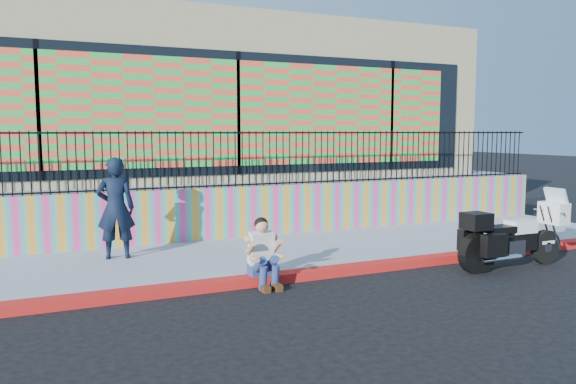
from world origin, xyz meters
TOP-DOWN VIEW (x-y plane):
  - ground at (0.00, 0.00)m, footprint 90.00×90.00m
  - red_curb at (0.00, 0.00)m, footprint 16.00×0.30m
  - sidewalk at (0.00, 1.65)m, footprint 16.00×3.00m
  - mural_wall at (0.00, 3.25)m, footprint 16.00×0.20m
  - metal_fence at (0.00, 3.25)m, footprint 15.80×0.04m
  - elevated_platform at (0.00, 8.35)m, footprint 16.00×10.00m
  - storefront_building at (0.00, 8.13)m, footprint 14.00×8.06m
  - police_motorcycle at (3.38, -0.84)m, footprint 2.26×0.75m
  - police_officer at (-3.01, 2.20)m, footprint 0.73×0.54m
  - seated_man at (-1.07, -0.16)m, footprint 0.54×0.71m

SIDE VIEW (x-z plane):
  - ground at x=0.00m, z-range 0.00..0.00m
  - red_curb at x=0.00m, z-range 0.00..0.15m
  - sidewalk at x=0.00m, z-range 0.00..0.15m
  - seated_man at x=-1.07m, z-range -0.08..0.98m
  - police_motorcycle at x=3.38m, z-range -0.11..1.29m
  - elevated_platform at x=0.00m, z-range 0.00..1.25m
  - mural_wall at x=0.00m, z-range 0.15..1.25m
  - police_officer at x=-3.01m, z-range 0.15..1.98m
  - metal_fence at x=0.00m, z-range 1.25..2.45m
  - storefront_building at x=0.00m, z-range 1.25..5.25m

